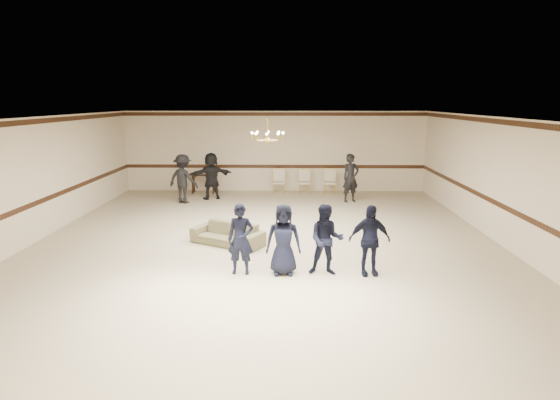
{
  "coord_description": "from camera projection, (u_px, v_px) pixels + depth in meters",
  "views": [
    {
      "loc": [
        0.6,
        -11.85,
        3.63
      ],
      "look_at": [
        0.37,
        -0.5,
        1.21
      ],
      "focal_mm": 30.21,
      "sensor_mm": 36.0,
      "label": 1
    }
  ],
  "objects": [
    {
      "name": "boy_a",
      "position": [
        241.0,
        239.0,
        9.9
      ],
      "size": [
        0.57,
        0.39,
        1.51
      ],
      "primitive_type": "imported",
      "rotation": [
        0.0,
        0.0,
        -0.04
      ],
      "color": "black",
      "rests_on": "floor"
    },
    {
      "name": "adult_right",
      "position": [
        351.0,
        178.0,
        16.93
      ],
      "size": [
        0.75,
        0.63,
        1.75
      ],
      "primitive_type": "imported",
      "rotation": [
        0.0,
        0.0,
        0.39
      ],
      "color": "black",
      "rests_on": "floor"
    },
    {
      "name": "adult_left",
      "position": [
        183.0,
        179.0,
        16.75
      ],
      "size": [
        1.28,
        1.0,
        1.75
      ],
      "primitive_type": "imported",
      "rotation": [
        0.0,
        0.0,
        2.79
      ],
      "color": "black",
      "rests_on": "floor"
    },
    {
      "name": "banquet_chair_mid",
      "position": [
        305.0,
        182.0,
        18.35
      ],
      "size": [
        0.48,
        0.48,
        0.96
      ],
      "primitive_type": null,
      "rotation": [
        0.0,
        0.0,
        0.03
      ],
      "color": "beige",
      "rests_on": "floor"
    },
    {
      "name": "chair_rail",
      "position": [
        275.0,
        166.0,
        18.98
      ],
      "size": [
        12.0,
        0.02,
        0.14
      ],
      "primitive_type": "cube",
      "color": "#371E10",
      "rests_on": "wall_back"
    },
    {
      "name": "boy_c",
      "position": [
        326.0,
        240.0,
        9.86
      ],
      "size": [
        0.78,
        0.63,
        1.51
      ],
      "primitive_type": "imported",
      "rotation": [
        0.0,
        0.0,
        -0.08
      ],
      "color": "black",
      "rests_on": "floor"
    },
    {
      "name": "chandelier",
      "position": [
        267.0,
        128.0,
        12.74
      ],
      "size": [
        0.94,
        0.94,
        0.89
      ],
      "primitive_type": null,
      "color": "#B8963B",
      "rests_on": "ceiling"
    },
    {
      "name": "console_table",
      "position": [
        203.0,
        184.0,
        18.65
      ],
      "size": [
        0.94,
        0.47,
        0.76
      ],
      "primitive_type": "cube",
      "rotation": [
        0.0,
        0.0,
        -0.1
      ],
      "color": "#361C12",
      "rests_on": "floor"
    },
    {
      "name": "banquet_chair_right",
      "position": [
        330.0,
        182.0,
        18.33
      ],
      "size": [
        0.49,
        0.49,
        0.96
      ],
      "primitive_type": null,
      "rotation": [
        0.0,
        0.0,
        -0.05
      ],
      "color": "beige",
      "rests_on": "floor"
    },
    {
      "name": "room",
      "position": [
        266.0,
        181.0,
        12.03
      ],
      "size": [
        12.01,
        14.01,
        3.21
      ],
      "color": "#B4A78A",
      "rests_on": "ground"
    },
    {
      "name": "crown_molding",
      "position": [
        275.0,
        114.0,
        18.55
      ],
      "size": [
        12.0,
        0.02,
        0.14
      ],
      "primitive_type": "cube",
      "color": "#371E10",
      "rests_on": "wall_back"
    },
    {
      "name": "boy_b",
      "position": [
        283.0,
        240.0,
        9.88
      ],
      "size": [
        0.75,
        0.5,
        1.51
      ],
      "primitive_type": "imported",
      "rotation": [
        0.0,
        0.0,
        0.02
      ],
      "color": "black",
      "rests_on": "floor"
    },
    {
      "name": "adult_mid",
      "position": [
        211.0,
        176.0,
        17.42
      ],
      "size": [
        1.69,
        1.08,
        1.75
      ],
      "primitive_type": "imported",
      "rotation": [
        0.0,
        0.0,
        3.52
      ],
      "color": "black",
      "rests_on": "floor"
    },
    {
      "name": "banquet_chair_left",
      "position": [
        279.0,
        182.0,
        18.37
      ],
      "size": [
        0.48,
        0.48,
        0.96
      ],
      "primitive_type": null,
      "rotation": [
        0.0,
        0.0,
        0.04
      ],
      "color": "beige",
      "rests_on": "floor"
    },
    {
      "name": "settee",
      "position": [
        228.0,
        234.0,
        12.02
      ],
      "size": [
        2.02,
        1.56,
        0.55
      ],
      "primitive_type": "imported",
      "rotation": [
        0.0,
        0.0,
        -0.5
      ],
      "color": "#70714B",
      "rests_on": "floor"
    },
    {
      "name": "boy_d",
      "position": [
        369.0,
        240.0,
        9.84
      ],
      "size": [
        0.92,
        0.46,
        1.51
      ],
      "primitive_type": "imported",
      "rotation": [
        0.0,
        0.0,
        0.11
      ],
      "color": "black",
      "rests_on": "floor"
    }
  ]
}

